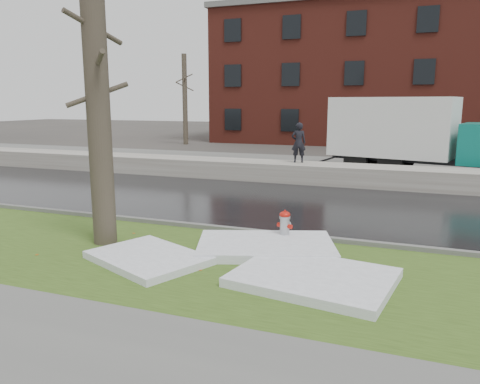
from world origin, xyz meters
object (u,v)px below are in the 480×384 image
(fire_hydrant, at_px, (285,225))
(box_truck, at_px, (417,134))
(worker, at_px, (299,143))
(tree, at_px, (98,98))

(fire_hydrant, xyz_separation_m, box_truck, (2.55, 12.00, 1.32))
(box_truck, xyz_separation_m, worker, (-4.30, -3.73, -0.22))
(box_truck, height_order, worker, box_truck)
(worker, bearing_deg, box_truck, -159.13)
(fire_hydrant, bearing_deg, box_truck, 93.90)
(worker, bearing_deg, tree, 58.46)
(fire_hydrant, height_order, box_truck, box_truck)
(fire_hydrant, height_order, tree, tree)
(tree, xyz_separation_m, box_truck, (6.25, 13.42, -1.43))
(fire_hydrant, relative_size, box_truck, 0.07)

